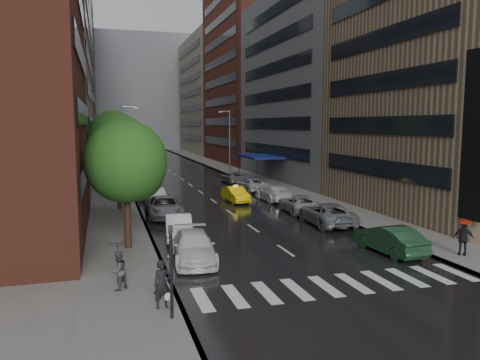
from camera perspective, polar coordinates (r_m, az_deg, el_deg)
name	(u,v)px	position (r m, az deg, el deg)	size (l,w,h in m)	color
ground	(316,272)	(23.57, 9.27, -10.99)	(220.00, 220.00, 0.00)	gray
road	(171,172)	(71.23, -8.39, 1.00)	(14.00, 140.00, 0.01)	black
sidewalk_left	(109,173)	(70.55, -15.65, 0.82)	(4.00, 140.00, 0.15)	gray
sidewalk_right	(229,170)	(73.01, -1.38, 1.27)	(4.00, 140.00, 0.15)	gray
crosswalk	(340,285)	(21.97, 12.06, -12.36)	(13.15, 2.80, 0.01)	silver
buildings_left	(65,67)	(79.63, -20.55, 12.78)	(8.00, 108.00, 38.00)	maroon
buildings_right	(252,77)	(81.17, 1.52, 12.41)	(8.05, 109.10, 36.00)	#937A5B
building_far	(136,93)	(138.81, -12.52, 10.34)	(40.00, 14.00, 32.00)	slate
tree_near	(126,162)	(26.98, -13.75, 2.16)	(4.65, 4.65, 7.41)	#382619
tree_mid	(118,145)	(39.76, -14.66, 4.19)	(5.04, 5.04, 8.03)	#382619
tree_far	(113,135)	(54.79, -15.18, 5.33)	(5.45, 5.45, 8.69)	#382619
taxi	(235,194)	(43.20, -0.55, -1.76)	(1.51, 4.33, 1.43)	yellow
parked_cars_left	(161,203)	(38.64, -9.60, -2.81)	(2.86, 36.39, 1.58)	white
parked_cars_right	(284,197)	(41.39, 5.40, -2.13)	(2.95, 37.62, 1.59)	#1B3D25
ped_bag_walker	(162,285)	(18.58, -9.43, -12.50)	(0.75, 0.56, 1.87)	black
ped_black_umbrella	(118,262)	(20.75, -14.65, -9.62)	(1.04, 1.02, 2.09)	#424346
ped_red_umbrella	(464,234)	(27.90, 25.61, -5.95)	(1.14, 0.96, 2.01)	black
traffic_light	(171,263)	(17.24, -8.40, -9.94)	(0.18, 0.15, 3.45)	black
street_lamp_left	(123,146)	(50.28, -14.02, 4.04)	(1.74, 0.22, 9.00)	gray
street_lamp_right	(229,140)	(67.54, -1.34, 4.91)	(1.74, 0.22, 9.00)	gray
awning	(260,157)	(58.44, 2.42, 2.88)	(4.00, 8.00, 3.12)	navy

